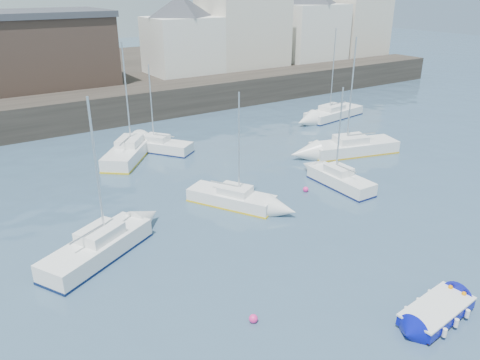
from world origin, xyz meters
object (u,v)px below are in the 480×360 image
sailboat_b (232,198)px  buoy_near (253,322)px  sailboat_a (98,248)px  buoy_far (133,218)px  sailboat_g (334,113)px  sailboat_h (129,151)px  sailboat_d (353,147)px  blue_dinghy (437,312)px  buoy_mid (306,192)px  sailboat_f (160,145)px  sailboat_c (340,180)px

sailboat_b → buoy_near: 11.20m
sailboat_a → buoy_far: size_ratio=21.04×
sailboat_g → sailboat_h: sailboat_g is taller
sailboat_a → sailboat_d: size_ratio=0.89×
blue_dinghy → buoy_near: blue_dinghy is taller
sailboat_b → buoy_mid: size_ratio=19.26×
blue_dinghy → buoy_near: size_ratio=9.90×
sailboat_d → buoy_mid: 9.09m
blue_dinghy → buoy_far: bearing=114.9°
sailboat_f → buoy_mid: sailboat_f is taller
sailboat_d → sailboat_b: bearing=-168.7°
sailboat_b → sailboat_f: bearing=88.0°
sailboat_f → sailboat_g: 19.45m
sailboat_a → buoy_near: 9.22m
sailboat_c → sailboat_f: size_ratio=0.96×
sailboat_a → buoy_near: size_ratio=21.81×
sailboat_c → sailboat_d: (5.74, 4.38, 0.04)m
sailboat_a → buoy_mid: sailboat_a is taller
sailboat_c → blue_dinghy: bearing=-117.8°
sailboat_b → buoy_far: size_ratio=18.53×
sailboat_b → sailboat_h: 11.93m
buoy_far → blue_dinghy: bearing=-65.1°
blue_dinghy → sailboat_c: size_ratio=0.55×
sailboat_b → sailboat_a: bearing=-170.2°
sailboat_g → buoy_mid: 19.42m
blue_dinghy → sailboat_b: sailboat_b is taller
sailboat_a → sailboat_c: (16.74, -0.13, -0.06)m
buoy_mid → blue_dinghy: bearing=-106.9°
blue_dinghy → sailboat_b: (-1.29, 13.92, 0.09)m
sailboat_f → sailboat_g: bearing=-0.6°
sailboat_c → buoy_near: size_ratio=18.03×
sailboat_c → sailboat_d: size_ratio=0.73×
sailboat_a → buoy_far: bearing=46.4°
sailboat_c → buoy_far: 14.10m
sailboat_g → buoy_near: size_ratio=23.82×
sailboat_b → sailboat_g: bearing=30.5°
sailboat_f → buoy_far: sailboat_f is taller
sailboat_a → sailboat_g: 31.75m
sailboat_d → buoy_near: bearing=-145.9°
sailboat_h → buoy_far: size_ratio=22.91×
blue_dinghy → buoy_mid: blue_dinghy is taller
sailboat_d → sailboat_h: bearing=150.3°
buoy_far → sailboat_d: bearing=3.1°
sailboat_c → buoy_far: bearing=166.4°
sailboat_g → sailboat_d: bearing=-125.3°
blue_dinghy → sailboat_b: 13.98m
blue_dinghy → sailboat_g: 31.65m
buoy_mid → buoy_far: size_ratio=0.96×
sailboat_b → sailboat_c: bearing=-12.2°
buoy_far → sailboat_f: bearing=58.2°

